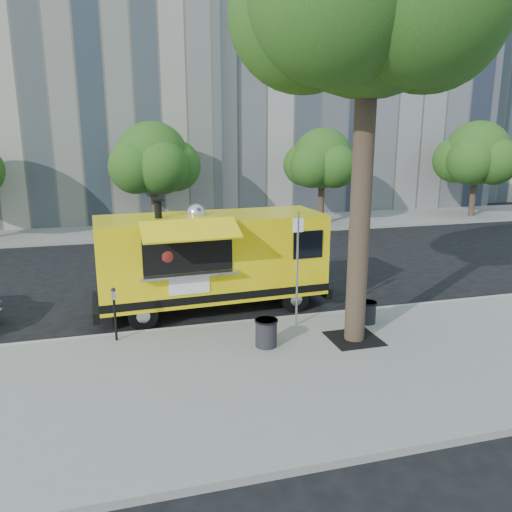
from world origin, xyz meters
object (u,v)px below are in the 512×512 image
(sign_post, at_px, (297,262))
(trash_bin_right, at_px, (266,332))
(food_truck, at_px, (211,258))
(far_tree_d, at_px, (477,153))
(far_tree_c, at_px, (322,159))
(trash_bin_left, at_px, (367,311))
(far_tree_b, at_px, (153,158))
(parking_meter, at_px, (114,308))

(sign_post, bearing_deg, trash_bin_right, -136.40)
(sign_post, relative_size, food_truck, 0.44)
(far_tree_d, height_order, food_truck, far_tree_d)
(far_tree_c, relative_size, far_tree_d, 0.92)
(trash_bin_left, bearing_deg, sign_post, 169.49)
(far_tree_b, xyz_separation_m, far_tree_c, (9.00, -0.30, -0.12))
(far_tree_c, distance_m, sign_post, 15.48)
(food_truck, distance_m, trash_bin_right, 3.45)
(sign_post, bearing_deg, far_tree_d, 40.70)
(trash_bin_right, bearing_deg, food_truck, 102.28)
(food_truck, bearing_deg, parking_meter, -147.60)
(parking_meter, height_order, trash_bin_left, parking_meter)
(far_tree_b, xyz_separation_m, far_tree_d, (19.00, -0.10, 0.06))
(far_tree_c, bearing_deg, trash_bin_right, -116.79)
(far_tree_c, distance_m, trash_bin_left, 15.36)
(food_truck, relative_size, trash_bin_right, 10.28)
(far_tree_d, xyz_separation_m, parking_meter, (-21.00, -13.95, -2.91))
(sign_post, height_order, food_truck, food_truck)
(far_tree_c, distance_m, far_tree_d, 10.00)
(far_tree_b, height_order, sign_post, far_tree_b)
(sign_post, height_order, parking_meter, sign_post)
(far_tree_d, distance_m, trash_bin_left, 20.85)
(parking_meter, height_order, food_truck, food_truck)
(far_tree_c, xyz_separation_m, trash_bin_left, (-4.58, -14.30, -3.26))
(trash_bin_left, bearing_deg, parking_meter, 175.13)
(far_tree_b, distance_m, food_truck, 12.36)
(trash_bin_left, relative_size, trash_bin_right, 0.87)
(far_tree_c, relative_size, parking_meter, 3.90)
(parking_meter, bearing_deg, far_tree_d, 33.60)
(far_tree_b, relative_size, parking_meter, 4.12)
(far_tree_b, distance_m, far_tree_c, 9.01)
(far_tree_c, xyz_separation_m, far_tree_d, (10.00, 0.20, 0.17))
(sign_post, height_order, trash_bin_left, sign_post)
(far_tree_c, bearing_deg, far_tree_d, 1.15)
(parking_meter, bearing_deg, far_tree_b, 81.90)
(far_tree_d, distance_m, trash_bin_right, 23.52)
(food_truck, bearing_deg, far_tree_c, 52.08)
(food_truck, bearing_deg, far_tree_b, 90.45)
(far_tree_d, bearing_deg, sign_post, -139.30)
(far_tree_b, distance_m, trash_bin_left, 15.62)
(sign_post, height_order, trash_bin_right, sign_post)
(trash_bin_left, bearing_deg, far_tree_c, 72.23)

